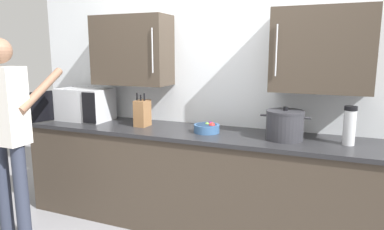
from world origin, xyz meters
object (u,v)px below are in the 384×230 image
(knife_block, at_px, (142,113))
(thermos_flask, at_px, (350,126))
(fruit_bowl, at_px, (207,128))
(microwave_oven, at_px, (82,104))
(person_figure, at_px, (7,124))
(stock_pot, at_px, (285,125))

(knife_block, xyz_separation_m, thermos_flask, (1.76, 0.01, 0.02))
(fruit_bowl, distance_m, thermos_flask, 1.12)
(microwave_oven, distance_m, fruit_bowl, 1.37)
(fruit_bowl, xyz_separation_m, person_figure, (-1.42, -0.79, 0.07))
(thermos_flask, xyz_separation_m, person_figure, (-2.54, -0.81, -0.04))
(fruit_bowl, height_order, thermos_flask, thermos_flask)
(fruit_bowl, bearing_deg, microwave_oven, 178.04)
(thermos_flask, relative_size, person_figure, 0.17)
(microwave_oven, height_order, thermos_flask, microwave_oven)
(fruit_bowl, relative_size, thermos_flask, 0.75)
(fruit_bowl, distance_m, person_figure, 1.63)
(stock_pot, xyz_separation_m, thermos_flask, (0.47, 0.01, 0.03))
(knife_block, distance_m, thermos_flask, 1.76)
(stock_pot, height_order, person_figure, person_figure)
(thermos_flask, bearing_deg, person_figure, -162.29)
(microwave_oven, xyz_separation_m, fruit_bowl, (1.37, -0.05, -0.12))
(microwave_oven, distance_m, thermos_flask, 2.48)
(microwave_oven, distance_m, knife_block, 0.72)
(microwave_oven, xyz_separation_m, knife_block, (0.72, -0.03, -0.04))
(stock_pot, height_order, thermos_flask, thermos_flask)
(person_figure, bearing_deg, microwave_oven, 86.08)
(thermos_flask, height_order, person_figure, person_figure)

